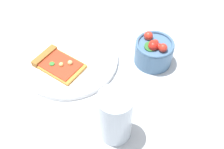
{
  "coord_description": "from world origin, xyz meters",
  "views": [
    {
      "loc": [
        0.48,
        0.24,
        0.58
      ],
      "look_at": [
        0.04,
        0.12,
        0.03
      ],
      "focal_mm": 44.05,
      "sensor_mm": 36.0,
      "label": 1
    }
  ],
  "objects_px": {
    "plate": "(69,60)",
    "salad_bowl": "(154,51)",
    "pizza_slice_main": "(57,63)",
    "soda_glass": "(115,117)"
  },
  "relations": [
    {
      "from": "salad_bowl",
      "to": "soda_glass",
      "type": "height_order",
      "value": "soda_glass"
    },
    {
      "from": "plate",
      "to": "pizza_slice_main",
      "type": "xyz_separation_m",
      "value": [
        0.03,
        -0.02,
        0.01
      ]
    },
    {
      "from": "plate",
      "to": "soda_glass",
      "type": "distance_m",
      "value": 0.27
    },
    {
      "from": "pizza_slice_main",
      "to": "soda_glass",
      "type": "xyz_separation_m",
      "value": [
        0.15,
        0.21,
        0.05
      ]
    },
    {
      "from": "plate",
      "to": "salad_bowl",
      "type": "relative_size",
      "value": 2.65
    },
    {
      "from": "pizza_slice_main",
      "to": "salad_bowl",
      "type": "relative_size",
      "value": 1.42
    },
    {
      "from": "salad_bowl",
      "to": "pizza_slice_main",
      "type": "bearing_deg",
      "value": -68.23
    },
    {
      "from": "plate",
      "to": "soda_glass",
      "type": "height_order",
      "value": "soda_glass"
    },
    {
      "from": "plate",
      "to": "pizza_slice_main",
      "type": "relative_size",
      "value": 1.86
    },
    {
      "from": "plate",
      "to": "salad_bowl",
      "type": "bearing_deg",
      "value": 106.53
    }
  ]
}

